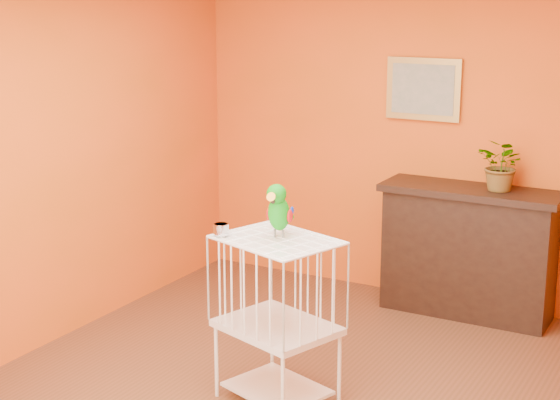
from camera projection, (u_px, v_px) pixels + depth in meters
The scene contains 7 objects.
room_shell at pixel (293, 155), 5.04m from camera, with size 4.50×4.50×4.50m.
console_cabinet at pixel (468, 251), 6.76m from camera, with size 1.39×0.50×1.03m.
potted_plant at pixel (501, 172), 6.47m from camera, with size 0.36×0.40×0.31m, color #26722D.
framed_picture at pixel (423, 89), 6.88m from camera, with size 0.62×0.04×0.50m.
birdcage at pixel (277, 319), 5.29m from camera, with size 0.82×0.72×1.06m.
feed_cup at pixel (221, 229), 5.23m from camera, with size 0.10×0.10×0.07m, color silver.
parrot at pixel (279, 210), 5.16m from camera, with size 0.17×0.31×0.34m.
Camera 1 is at (2.34, -4.37, 2.53)m, focal length 55.00 mm.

